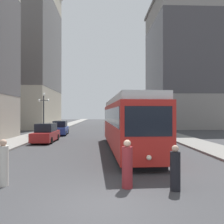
# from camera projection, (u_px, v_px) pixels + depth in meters

# --- Properties ---
(ground_plane) EXTENTS (200.00, 200.00, 0.00)m
(ground_plane) POSITION_uv_depth(u_px,v_px,m) (104.00, 205.00, 7.09)
(ground_plane) COLOR #38383A
(sidewalk_left) EXTENTS (3.02, 120.00, 0.15)m
(sidewalk_left) POSITION_uv_depth(u_px,v_px,m) (62.00, 127.00, 46.74)
(sidewalk_left) COLOR gray
(sidewalk_left) RESTS_ON ground
(sidewalk_right) EXTENTS (3.02, 120.00, 0.15)m
(sidewalk_right) POSITION_uv_depth(u_px,v_px,m) (144.00, 127.00, 47.38)
(sidewalk_right) COLOR gray
(sidewalk_right) RESTS_ON ground
(streetcar) EXTENTS (3.21, 14.56, 3.89)m
(streetcar) POSITION_uv_depth(u_px,v_px,m) (126.00, 123.00, 17.68)
(streetcar) COLOR black
(streetcar) RESTS_ON ground
(transit_bus) EXTENTS (2.66, 12.11, 3.45)m
(transit_bus) POSITION_uv_depth(u_px,v_px,m) (143.00, 120.00, 30.42)
(transit_bus) COLOR black
(transit_bus) RESTS_ON ground
(parked_car_left_near) EXTENTS (1.93, 4.77, 1.82)m
(parked_car_left_near) POSITION_uv_depth(u_px,v_px,m) (46.00, 133.00, 22.56)
(parked_car_left_near) COLOR black
(parked_car_left_near) RESTS_ON ground
(parked_car_left_mid) EXTENTS (2.06, 4.46, 1.82)m
(parked_car_left_mid) POSITION_uv_depth(u_px,v_px,m) (60.00, 128.00, 29.95)
(parked_car_left_mid) COLOR black
(parked_car_left_mid) RESTS_ON ground
(pedestrian_crossing_near) EXTENTS (0.41, 0.41, 1.81)m
(pedestrian_crossing_near) POSITION_uv_depth(u_px,v_px,m) (127.00, 165.00, 8.71)
(pedestrian_crossing_near) COLOR maroon
(pedestrian_crossing_near) RESTS_ON ground
(pedestrian_crossing_far) EXTENTS (0.40, 0.40, 1.81)m
(pedestrian_crossing_far) POSITION_uv_depth(u_px,v_px,m) (3.00, 164.00, 8.95)
(pedestrian_crossing_far) COLOR beige
(pedestrian_crossing_far) RESTS_ON ground
(pedestrian_on_sidewalk) EXTENTS (0.37, 0.37, 1.65)m
(pedestrian_on_sidewalk) POSITION_uv_depth(u_px,v_px,m) (175.00, 169.00, 8.40)
(pedestrian_on_sidewalk) COLOR black
(pedestrian_on_sidewalk) RESTS_ON ground
(lamp_post_left_far) EXTENTS (1.41, 0.36, 5.19)m
(lamp_post_left_far) POSITION_uv_depth(u_px,v_px,m) (44.00, 107.00, 29.03)
(lamp_post_left_far) COLOR #333338
(lamp_post_left_far) RESTS_ON sidewalk_left
(building_left_midblock) EXTENTS (10.85, 17.59, 30.21)m
(building_left_midblock) POSITION_uv_depth(u_px,v_px,m) (28.00, 49.00, 46.07)
(building_left_midblock) COLOR #B2A893
(building_left_midblock) RESTS_ON ground
(building_right_corner) EXTENTS (12.33, 16.45, 25.05)m
(building_right_corner) POSITION_uv_depth(u_px,v_px,m) (182.00, 63.00, 46.66)
(building_right_corner) COLOR gray
(building_right_corner) RESTS_ON ground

